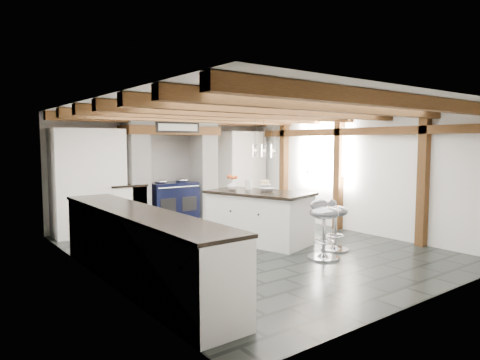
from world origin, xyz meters
TOP-DOWN VIEW (x-y plane):
  - ground at (0.00, 0.00)m, footprint 6.00×6.00m
  - room_shell at (-0.61, 1.42)m, footprint 6.00×6.03m
  - range_cooker at (0.00, 2.68)m, footprint 1.00×0.63m
  - kitchen_island at (0.41, 0.27)m, footprint 1.40×1.99m
  - bar_stool_near at (1.02, -0.92)m, footprint 0.44×0.44m
  - bar_stool_far at (0.50, -1.15)m, footprint 0.54×0.54m

SIDE VIEW (x-z plane):
  - ground at x=0.00m, z-range 0.00..0.00m
  - kitchen_island at x=0.41m, z-range -0.14..1.05m
  - range_cooker at x=0.00m, z-range -0.03..0.96m
  - bar_stool_near at x=1.02m, z-range 0.10..0.92m
  - bar_stool_far at x=0.50m, z-range 0.11..1.00m
  - room_shell at x=-0.61m, z-range -1.93..4.07m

